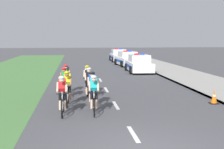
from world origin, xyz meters
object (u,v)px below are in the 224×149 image
cyclist_fifth (65,82)px  cyclist_seventh (66,78)px  cyclist_sixth (88,82)px  cyclist_eighth (88,79)px  cyclist_fourth (92,88)px  cyclist_third (67,87)px  traffic_cone_mid (214,97)px  cyclist_second (94,94)px  police_car_second (127,59)px  police_car_third (119,56)px  police_car_nearest (139,64)px  cyclist_lead (62,95)px

cyclist_fifth → cyclist_seventh: bearing=88.3°
cyclist_sixth → cyclist_eighth: 1.16m
cyclist_fourth → cyclist_eighth: size_ratio=1.00×
cyclist_third → cyclist_sixth: bearing=54.7°
cyclist_seventh → traffic_cone_mid: size_ratio=2.69×
cyclist_sixth → cyclist_eighth: bearing=89.7°
cyclist_second → police_car_second: 20.15m
cyclist_second → cyclist_sixth: 2.95m
cyclist_second → cyclist_eighth: same height
cyclist_seventh → police_car_third: 21.87m
police_car_second → cyclist_seventh: bearing=-111.4°
cyclist_fifth → cyclist_seventh: size_ratio=1.00×
police_car_nearest → police_car_third: same height
police_car_nearest → cyclist_lead: bearing=-113.1°
cyclist_second → cyclist_fifth: size_ratio=1.00×
cyclist_third → police_car_nearest: (5.71, 12.12, -0.11)m
police_car_third → cyclist_sixth: bearing=-101.8°
cyclist_second → cyclist_third: same height
cyclist_third → cyclist_second: bearing=-56.6°
police_car_nearest → police_car_second: same height
cyclist_sixth → cyclist_eighth: (0.01, 1.16, 0.00)m
police_car_nearest → traffic_cone_mid: police_car_nearest is taller
cyclist_fifth → police_car_second: size_ratio=0.38×
cyclist_second → cyclist_sixth: size_ratio=1.00×
cyclist_second → cyclist_seventh: same height
cyclist_seventh → police_car_nearest: size_ratio=0.39×
traffic_cone_mid → cyclist_fourth: bearing=178.6°
cyclist_lead → cyclist_second: (1.20, 0.05, 0.00)m
cyclist_third → cyclist_eighth: same height
cyclist_second → cyclist_fifth: (-1.21, 3.18, 0.00)m
cyclist_fourth → cyclist_fifth: 2.26m
cyclist_second → cyclist_fourth: bearing=89.6°
cyclist_lead → cyclist_eighth: size_ratio=1.00×
cyclist_fourth → cyclist_eighth: (-0.07, 2.84, 0.00)m
cyclist_fifth → police_car_nearest: police_car_nearest is taller
cyclist_lead → cyclist_fifth: 3.22m
cyclist_seventh → cyclist_fifth: bearing=-91.7°
cyclist_eighth → cyclist_second: bearing=-89.1°
police_car_nearest → traffic_cone_mid: size_ratio=6.95×
cyclist_lead → cyclist_sixth: (1.12, 2.99, 0.00)m
police_car_second → police_car_third: 6.16m
cyclist_seventh → police_car_third: bearing=74.5°
cyclist_lead → cyclist_seventh: same height
cyclist_fourth → police_car_third: bearing=79.2°
cyclist_sixth → cyclist_second: bearing=-88.6°
cyclist_lead → cyclist_seventh: size_ratio=1.00×
cyclist_lead → cyclist_sixth: 3.20m
cyclist_fifth → police_car_second: police_car_second is taller
cyclist_lead → police_car_third: police_car_third is taller
cyclist_seventh → traffic_cone_mid: 7.47m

